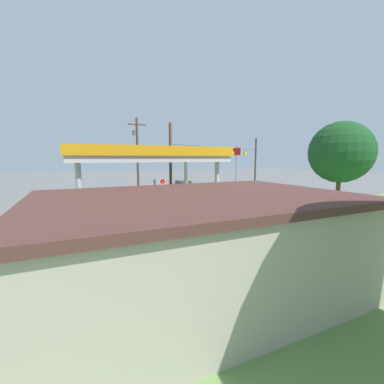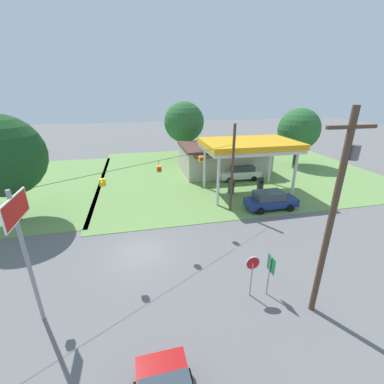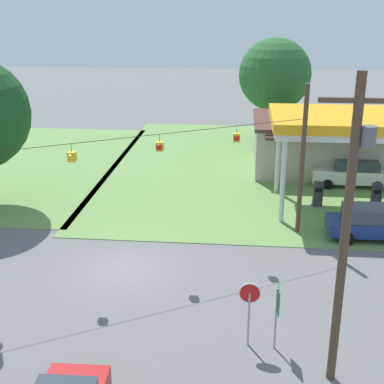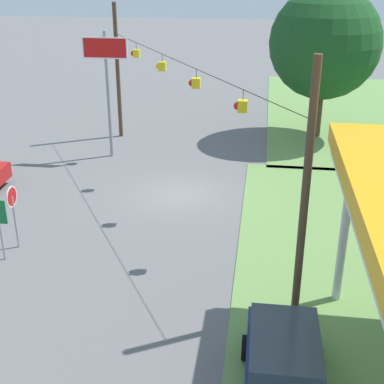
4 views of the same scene
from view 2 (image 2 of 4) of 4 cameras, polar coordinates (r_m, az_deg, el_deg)
name	(u,v)px [view 2 (image 2 of 4)]	position (r m, az deg, el deg)	size (l,w,h in m)	color
ground_plane	(140,252)	(18.52, -11.49, -13.04)	(160.00, 160.00, 0.00)	slate
grass_verge_station_corner	(235,170)	(36.46, 9.56, 4.77)	(36.00, 28.00, 0.04)	#6B934C
gas_station_canopy	(249,146)	(27.16, 12.60, 9.97)	(9.39, 6.34, 5.68)	silver
gas_station_store	(223,158)	(35.32, 6.92, 7.47)	(11.24, 8.21, 3.70)	#B2A893
fuel_pump_near	(231,187)	(27.70, 8.68, 1.02)	(0.71, 0.56, 1.62)	gray
fuel_pump_far	(260,185)	(29.05, 14.95, 1.50)	(0.71, 0.56, 1.62)	gray
car_at_pumps_front	(270,200)	(24.98, 17.01, -1.72)	(4.80, 2.14, 1.75)	navy
car_at_pumps_rear	(240,173)	(32.41, 10.62, 4.27)	(5.14, 2.21, 1.81)	white
stop_sign_roadside	(252,268)	(14.26, 13.28, -16.05)	(0.80, 0.08, 2.50)	#99999E
stop_sign_overhead	(21,232)	(13.10, -33.77, -7.35)	(0.22, 2.38, 6.75)	gray
route_sign	(270,268)	(14.65, 17.02, -15.86)	(0.10, 0.70, 2.40)	gray
utility_pole_main	(334,211)	(12.73, 28.99, -3.72)	(2.20, 0.44, 9.90)	#4C3828
signal_span_gantry	(135,195)	(16.47, -12.60, -0.56)	(17.04, 10.24, 7.89)	#4C3828
tree_behind_station	(184,122)	(41.21, -1.78, 15.24)	(6.17, 6.17, 8.93)	#4C3828
tree_west_verge	(2,156)	(25.05, -36.61, 6.37)	(6.46, 6.46, 8.86)	#4C3828
tree_far_back	(299,129)	(40.68, 22.66, 12.71)	(5.89, 5.89, 8.19)	#4C3828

